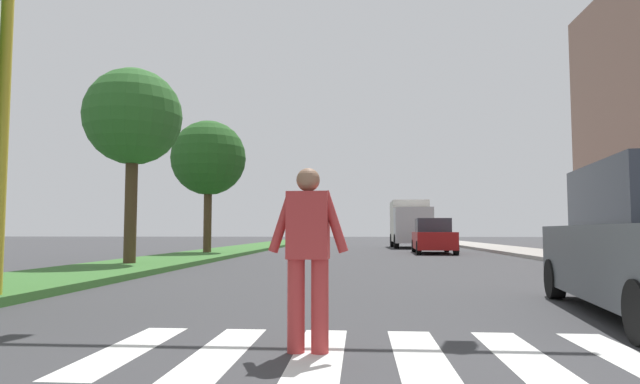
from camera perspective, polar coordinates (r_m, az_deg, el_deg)
ground_plane at (r=28.90m, az=5.34°, el=-6.30°), size 140.00×140.00×0.00m
crosswalk at (r=5.11m, az=10.44°, el=-16.53°), size 5.85×2.20×0.01m
median_strip at (r=27.71m, az=-9.76°, el=-6.20°), size 3.06×64.00×0.15m
tree_mid at (r=17.44m, az=-19.17°, el=7.40°), size 2.92×2.92×5.88m
tree_far at (r=25.05m, az=-11.72°, el=3.49°), size 3.38×3.38×5.96m
sidewalk_right at (r=28.09m, az=21.21°, el=-5.95°), size 3.00×64.00×0.15m
traffic_light_gantry at (r=8.93m, az=-16.45°, el=17.29°), size 8.47×0.30×6.00m
pedestrian_performer at (r=4.98m, az=-1.28°, el=-6.14°), size 0.75×0.26×1.69m
sedan_midblock at (r=27.12m, az=11.89°, el=-4.69°), size 2.06×4.56×1.72m
truck_box_delivery at (r=36.03m, az=9.50°, el=-3.22°), size 2.40×6.20×3.10m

